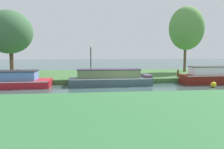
% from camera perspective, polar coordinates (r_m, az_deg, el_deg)
% --- Properties ---
extents(ground_plane, '(120.00, 120.00, 0.00)m').
position_cam_1_polar(ground_plane, '(17.81, 3.18, -3.25)').
color(ground_plane, '#385250').
extents(riverbank_far, '(72.00, 10.00, 0.40)m').
position_cam_1_polar(riverbank_far, '(24.65, 0.39, -0.19)').
color(riverbank_far, '#406C37').
rests_on(riverbank_far, ground_plane).
extents(riverbank_near, '(72.00, 10.00, 0.40)m').
position_cam_1_polar(riverbank_near, '(9.24, 12.99, -10.88)').
color(riverbank_near, '#346F3C').
rests_on(riverbank_near, ground_plane).
extents(slate_barge, '(6.70, 1.69, 1.35)m').
position_cam_1_polar(slate_barge, '(18.76, -0.42, -0.95)').
color(slate_barge, '#3E555E').
rests_on(slate_barge, ground_plane).
extents(maroon_narrowboat, '(5.37, 1.66, 1.52)m').
position_cam_1_polar(maroon_narrowboat, '(21.64, 23.84, -0.34)').
color(maroon_narrowboat, maroon).
rests_on(maroon_narrowboat, ground_plane).
extents(red_cruiser, '(7.42, 2.32, 1.30)m').
position_cam_1_polar(red_cruiser, '(19.70, -25.37, -1.38)').
color(red_cruiser, red).
rests_on(red_cruiser, ground_plane).
extents(willow_tree_left, '(4.52, 4.38, 6.34)m').
position_cam_1_polar(willow_tree_left, '(24.58, -24.33, 9.61)').
color(willow_tree_left, brown).
rests_on(willow_tree_left, riverbank_far).
extents(willow_tree_centre, '(3.98, 3.69, 7.45)m').
position_cam_1_polar(willow_tree_centre, '(27.90, 18.09, 10.87)').
color(willow_tree_centre, brown).
rests_on(willow_tree_centre, riverbank_far).
extents(lamp_post, '(0.24, 0.24, 2.98)m').
position_cam_1_polar(lamp_post, '(21.40, -5.32, 4.39)').
color(lamp_post, '#333338').
rests_on(lamp_post, riverbank_far).
extents(mooring_post_near, '(0.17, 0.17, 0.70)m').
position_cam_1_polar(mooring_post_near, '(21.88, 16.12, 0.24)').
color(mooring_post_near, '#52371E').
rests_on(mooring_post_near, riverbank_far).
extents(mooring_post_far, '(0.16, 0.16, 0.89)m').
position_cam_1_polar(mooring_post_far, '(20.94, -22.39, 0.02)').
color(mooring_post_far, '#50361F').
rests_on(mooring_post_far, riverbank_far).
extents(channel_buoy, '(0.43, 0.43, 0.43)m').
position_cam_1_polar(channel_buoy, '(19.53, 23.99, -2.31)').
color(channel_buoy, yellow).
rests_on(channel_buoy, ground_plane).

